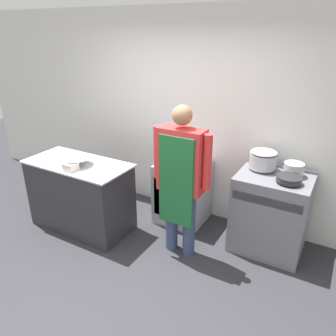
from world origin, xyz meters
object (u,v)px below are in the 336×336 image
Objects in this scene: fridge_unit at (182,192)px; stock_pot at (263,159)px; person_cook at (181,174)px; stove at (270,213)px; saute_pan at (289,179)px; sauce_pot at (294,169)px; mixing_bowl at (76,161)px; plastic_tub at (71,167)px.

stock_pot reaches higher than fridge_unit.
fridge_unit is 0.47× the size of person_cook.
stove is 3.68× the size of saute_pan.
person_cook is at bearing -146.03° from sauce_pot.
fridge_unit is at bearing 173.07° from saute_pan.
fridge_unit is (-1.17, 0.05, -0.06)m from stove.
mixing_bowl is at bearing -155.58° from stock_pot.
person_cook is at bearing 9.34° from mixing_bowl.
stove is 0.58m from sauce_pot.
fridge_unit is 1.42m from mixing_bowl.
plastic_tub is 0.53× the size of saute_pan.
stove is 4.47× the size of sauce_pot.
stock_pot is 1.17× the size of saute_pan.
stock_pot is at bearing 24.42° from mixing_bowl.
saute_pan is (1.33, -0.16, 0.57)m from fridge_unit.
mixing_bowl is 1.20× the size of stock_pot.
person_cook is 0.98m from stock_pot.
sauce_pot reaches higher than fridge_unit.
sauce_pot reaches higher than saute_pan.
sauce_pot reaches higher than plastic_tub.
stove is 2.37m from mixing_bowl.
sauce_pot is at bearing 0.00° from stock_pot.
person_cook is at bearing -155.43° from saute_pan.
mixing_bowl is 0.16m from plastic_tub.
mixing_bowl is 2.67× the size of plastic_tub.
plastic_tub is (0.06, -0.15, -0.01)m from mixing_bowl.
person_cook is 6.67× the size of saute_pan.
person_cook is at bearing 16.33° from plastic_tub.
fridge_unit is 6.02× the size of plastic_tub.
saute_pan is at bearing 20.16° from plastic_tub.
stove is 0.55m from saute_pan.
stock_pot reaches higher than plastic_tub.
stove is 1.17m from person_cook.
person_cook is (-0.87, -0.58, 0.53)m from stove.
saute_pan is (2.34, 0.68, 0.03)m from mixing_bowl.
stock_pot reaches higher than stove.
person_cook is 1.24m from sauce_pot.
mixing_bowl is 1.71× the size of sauce_pot.
mixing_bowl reaches higher than plastic_tub.
person_cook is 4.75× the size of mixing_bowl.
fridge_unit is 2.25× the size of mixing_bowl.
saute_pan reaches higher than plastic_tub.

